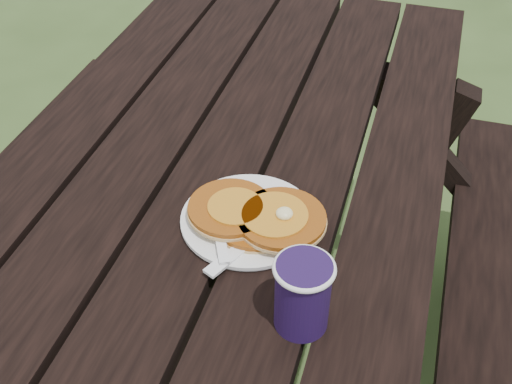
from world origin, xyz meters
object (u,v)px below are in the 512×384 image
(plate, at_px, (249,220))
(coffee_cup, at_px, (303,291))
(picnic_table, at_px, (199,370))
(pancake_stack, at_px, (257,216))

(plate, bearing_deg, coffee_cup, -53.00)
(picnic_table, bearing_deg, plate, 22.51)
(pancake_stack, bearing_deg, coffee_cup, -55.68)
(pancake_stack, xyz_separation_m, coffee_cup, (0.11, -0.16, 0.04))
(pancake_stack, bearing_deg, plate, 157.96)
(plate, distance_m, coffee_cup, 0.21)
(picnic_table, distance_m, plate, 0.40)
(pancake_stack, relative_size, coffee_cup, 1.96)
(picnic_table, height_order, pancake_stack, pancake_stack)
(picnic_table, distance_m, coffee_cup, 0.51)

